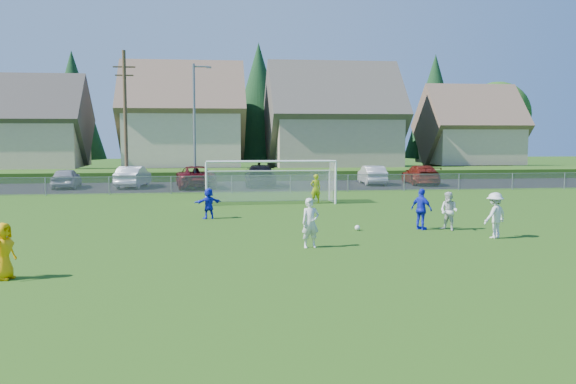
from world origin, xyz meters
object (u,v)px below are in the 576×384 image
soccer_ball (357,228)px  car_c (196,177)px  referee (4,251)px  player_blue_a (422,209)px  car_f (372,175)px  player_white_a (310,223)px  goalkeeper (316,189)px  player_white_c (495,215)px  player_blue_b (209,203)px  player_white_b (449,211)px  car_g (421,175)px  car_d (260,175)px  soccer_goal (270,175)px  car_b (133,177)px  car_a (66,178)px

soccer_ball → car_c: bearing=108.6°
soccer_ball → referee: (-11.73, -7.05, 0.68)m
player_blue_a → car_f: player_blue_a is taller
soccer_ball → player_blue_a: player_blue_a is taller
player_white_a → goalkeeper: bearing=67.9°
player_white_c → car_c: size_ratio=0.30×
player_blue_b → referee: bearing=42.3°
referee → player_white_b: size_ratio=0.99×
player_white_a → car_g: bearing=51.3°
referee → car_f: referee is taller
car_d → car_f: (8.92, 0.63, -0.08)m
player_white_a → player_white_b: size_ratio=1.10×
soccer_goal → player_blue_b: bearing=-119.8°
soccer_ball → soccer_goal: soccer_goal is taller
player_white_b → car_g: bearing=125.0°
referee → car_d: (9.51, 28.66, 0.03)m
player_white_c → car_b: 29.45m
car_d → car_f: bearing=-172.1°
player_white_b → player_white_c: size_ratio=0.91×
car_a → car_f: 23.20m
goalkeeper → car_d: (-2.22, 11.66, -0.02)m
goalkeeper → car_a: size_ratio=0.39×
goalkeeper → car_d: bearing=-88.0°
soccer_goal → car_f: bearing=51.7°
player_white_c → car_f: (1.91, 24.73, -0.14)m
player_white_a → car_b: bearing=98.4°
referee → player_white_b: player_white_b is taller
player_white_c → car_c: 26.37m
car_b → car_g: size_ratio=0.92×
referee → player_blue_a: size_ratio=0.92×
goalkeeper → car_a: (-16.50, 12.00, -0.11)m
car_c → referee: bearing=75.6°
player_white_b → car_f: bearing=134.5°
car_c → car_f: car_c is taller
referee → player_blue_a: (14.43, 6.90, 0.07)m
referee → player_blue_a: bearing=-45.5°
player_white_b → car_c: size_ratio=0.28×
player_blue_b → car_a: size_ratio=0.34×
car_b → car_a: bearing=7.3°
soccer_ball → car_c: size_ratio=0.04×
soccer_ball → goalkeeper: goalkeeper is taller
player_white_c → car_d: 25.09m
player_white_a → car_g: 28.44m
player_white_b → player_blue_a: (-1.07, 0.31, 0.06)m
car_c → player_blue_a: bearing=109.8°
player_white_a → car_f: 27.38m
player_white_a → car_f: bearing=58.9°
referee → goalkeeper: (11.72, 17.00, 0.05)m
player_white_b → goalkeeper: (-3.78, 10.41, 0.04)m
car_c → car_g: size_ratio=1.11×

